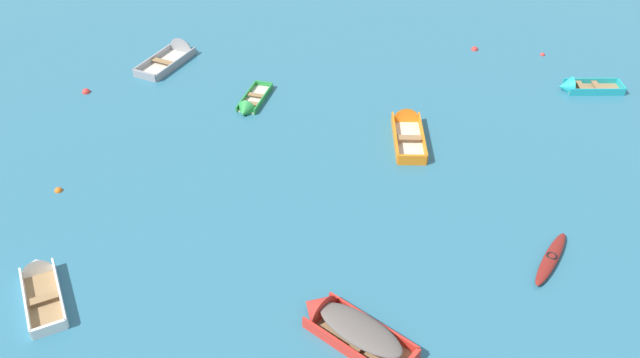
{
  "coord_description": "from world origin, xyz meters",
  "views": [
    {
      "loc": [
        -1.35,
        -0.43,
        17.38
      ],
      "look_at": [
        0.0,
        21.74,
        0.15
      ],
      "focal_mm": 36.21,
      "sensor_mm": 36.0,
      "label": 1
    }
  ],
  "objects_px": {
    "rowboat_red_foreground_center": "(343,324)",
    "rowboat_white_midfield_right": "(40,280)",
    "rowboat_turquoise_far_right": "(578,87)",
    "rowboat_green_far_left": "(249,106)",
    "mooring_buoy_central": "(59,191)",
    "mooring_buoy_midfield": "(86,92)",
    "rowboat_grey_outer_left": "(178,53)",
    "kayak_maroon_midfield_left": "(551,258)",
    "mooring_buoy_between_boats_left": "(474,50)",
    "mooring_buoy_between_boats_right": "(542,55)",
    "rowboat_orange_outer_right": "(407,126)"
  },
  "relations": [
    {
      "from": "rowboat_orange_outer_right",
      "to": "rowboat_green_far_left",
      "type": "bearing_deg",
      "value": 162.4
    },
    {
      "from": "rowboat_green_far_left",
      "to": "rowboat_turquoise_far_right",
      "type": "relative_size",
      "value": 0.99
    },
    {
      "from": "rowboat_turquoise_far_right",
      "to": "kayak_maroon_midfield_left",
      "type": "distance_m",
      "value": 13.8
    },
    {
      "from": "rowboat_orange_outer_right",
      "to": "mooring_buoy_central",
      "type": "distance_m",
      "value": 16.19
    },
    {
      "from": "rowboat_red_foreground_center",
      "to": "mooring_buoy_midfield",
      "type": "bearing_deg",
      "value": 126.31
    },
    {
      "from": "mooring_buoy_between_boats_left",
      "to": "mooring_buoy_central",
      "type": "bearing_deg",
      "value": -150.27
    },
    {
      "from": "rowboat_white_midfield_right",
      "to": "mooring_buoy_between_boats_right",
      "type": "xyz_separation_m",
      "value": [
        24.24,
        16.63,
        -0.19
      ]
    },
    {
      "from": "rowboat_green_far_left",
      "to": "mooring_buoy_central",
      "type": "xyz_separation_m",
      "value": [
        -8.01,
        -6.27,
        -0.14
      ]
    },
    {
      "from": "rowboat_red_foreground_center",
      "to": "mooring_buoy_central",
      "type": "bearing_deg",
      "value": 144.5
    },
    {
      "from": "rowboat_turquoise_far_right",
      "to": "mooring_buoy_midfield",
      "type": "relative_size",
      "value": 7.81
    },
    {
      "from": "mooring_buoy_midfield",
      "to": "mooring_buoy_between_boats_right",
      "type": "bearing_deg",
      "value": 6.13
    },
    {
      "from": "kayak_maroon_midfield_left",
      "to": "rowboat_turquoise_far_right",
      "type": "bearing_deg",
      "value": 65.03
    },
    {
      "from": "mooring_buoy_central",
      "to": "mooring_buoy_between_boats_right",
      "type": "height_order",
      "value": "mooring_buoy_central"
    },
    {
      "from": "rowboat_green_far_left",
      "to": "rowboat_red_foreground_center",
      "type": "xyz_separation_m",
      "value": [
        3.54,
        -14.51,
        0.22
      ]
    },
    {
      "from": "rowboat_turquoise_far_right",
      "to": "mooring_buoy_between_boats_left",
      "type": "height_order",
      "value": "rowboat_turquoise_far_right"
    },
    {
      "from": "rowboat_grey_outer_left",
      "to": "mooring_buoy_midfield",
      "type": "bearing_deg",
      "value": -138.01
    },
    {
      "from": "mooring_buoy_central",
      "to": "mooring_buoy_between_boats_left",
      "type": "distance_m",
      "value": 24.42
    },
    {
      "from": "rowboat_red_foreground_center",
      "to": "rowboat_white_midfield_right",
      "type": "xyz_separation_m",
      "value": [
        -10.78,
        2.79,
        -0.17
      ]
    },
    {
      "from": "mooring_buoy_central",
      "to": "mooring_buoy_midfield",
      "type": "relative_size",
      "value": 0.76
    },
    {
      "from": "mooring_buoy_central",
      "to": "mooring_buoy_between_boats_left",
      "type": "xyz_separation_m",
      "value": [
        21.2,
        12.11,
        0.0
      ]
    },
    {
      "from": "rowboat_red_foreground_center",
      "to": "rowboat_grey_outer_left",
      "type": "bearing_deg",
      "value": 110.77
    },
    {
      "from": "rowboat_grey_outer_left",
      "to": "mooring_buoy_midfield",
      "type": "height_order",
      "value": "rowboat_grey_outer_left"
    },
    {
      "from": "mooring_buoy_central",
      "to": "mooring_buoy_between_boats_right",
      "type": "relative_size",
      "value": 1.2
    },
    {
      "from": "rowboat_grey_outer_left",
      "to": "mooring_buoy_midfield",
      "type": "xyz_separation_m",
      "value": [
        -4.42,
        -3.98,
        -0.2
      ]
    },
    {
      "from": "rowboat_orange_outer_right",
      "to": "rowboat_white_midfield_right",
      "type": "height_order",
      "value": "rowboat_orange_outer_right"
    },
    {
      "from": "rowboat_grey_outer_left",
      "to": "mooring_buoy_midfield",
      "type": "distance_m",
      "value": 5.95
    },
    {
      "from": "mooring_buoy_central",
      "to": "mooring_buoy_midfield",
      "type": "height_order",
      "value": "mooring_buoy_midfield"
    },
    {
      "from": "rowboat_orange_outer_right",
      "to": "rowboat_grey_outer_left",
      "type": "distance_m",
      "value": 14.76
    },
    {
      "from": "rowboat_orange_outer_right",
      "to": "mooring_buoy_between_boats_left",
      "type": "relative_size",
      "value": 10.79
    },
    {
      "from": "rowboat_red_foreground_center",
      "to": "kayak_maroon_midfield_left",
      "type": "bearing_deg",
      "value": 19.01
    },
    {
      "from": "rowboat_grey_outer_left",
      "to": "rowboat_white_midfield_right",
      "type": "height_order",
      "value": "rowboat_grey_outer_left"
    },
    {
      "from": "mooring_buoy_between_boats_right",
      "to": "mooring_buoy_between_boats_left",
      "type": "xyz_separation_m",
      "value": [
        -3.8,
        0.92,
        0.0
      ]
    },
    {
      "from": "rowboat_red_foreground_center",
      "to": "mooring_buoy_midfield",
      "type": "relative_size",
      "value": 9.25
    },
    {
      "from": "kayak_maroon_midfield_left",
      "to": "rowboat_orange_outer_right",
      "type": "bearing_deg",
      "value": 113.0
    },
    {
      "from": "rowboat_red_foreground_center",
      "to": "rowboat_turquoise_far_right",
      "type": "relative_size",
      "value": 1.18
    },
    {
      "from": "rowboat_turquoise_far_right",
      "to": "mooring_buoy_midfield",
      "type": "xyz_separation_m",
      "value": [
        -26.18,
        1.35,
        -0.18
      ]
    },
    {
      "from": "mooring_buoy_central",
      "to": "mooring_buoy_between_boats_right",
      "type": "distance_m",
      "value": 27.39
    },
    {
      "from": "rowboat_green_far_left",
      "to": "mooring_buoy_midfield",
      "type": "bearing_deg",
      "value": 166.11
    },
    {
      "from": "rowboat_grey_outer_left",
      "to": "kayak_maroon_midfield_left",
      "type": "bearing_deg",
      "value": -48.22
    },
    {
      "from": "rowboat_white_midfield_right",
      "to": "mooring_buoy_central",
      "type": "relative_size",
      "value": 11.45
    },
    {
      "from": "kayak_maroon_midfield_left",
      "to": "mooring_buoy_between_boats_right",
      "type": "height_order",
      "value": "kayak_maroon_midfield_left"
    },
    {
      "from": "rowboat_orange_outer_right",
      "to": "mooring_buoy_midfield",
      "type": "bearing_deg",
      "value": 164.35
    },
    {
      "from": "rowboat_red_foreground_center",
      "to": "rowboat_white_midfield_right",
      "type": "bearing_deg",
      "value": 165.5
    },
    {
      "from": "mooring_buoy_between_boats_right",
      "to": "mooring_buoy_between_boats_left",
      "type": "distance_m",
      "value": 3.91
    },
    {
      "from": "mooring_buoy_between_boats_left",
      "to": "rowboat_grey_outer_left",
      "type": "bearing_deg",
      "value": 179.05
    },
    {
      "from": "rowboat_white_midfield_right",
      "to": "mooring_buoy_midfield",
      "type": "distance_m",
      "value": 13.95
    },
    {
      "from": "mooring_buoy_between_boats_left",
      "to": "mooring_buoy_between_boats_right",
      "type": "bearing_deg",
      "value": -13.68
    },
    {
      "from": "rowboat_orange_outer_right",
      "to": "mooring_buoy_central",
      "type": "relative_size",
      "value": 12.89
    },
    {
      "from": "rowboat_orange_outer_right",
      "to": "rowboat_white_midfield_right",
      "type": "xyz_separation_m",
      "value": [
        -14.96,
        -9.27,
        -0.03
      ]
    },
    {
      "from": "rowboat_green_far_left",
      "to": "rowboat_turquoise_far_right",
      "type": "xyz_separation_m",
      "value": [
        17.48,
        0.8,
        0.04
      ]
    }
  ]
}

